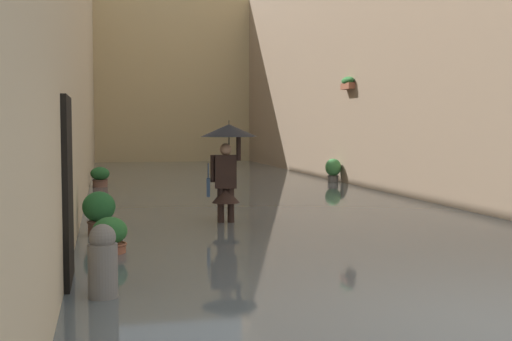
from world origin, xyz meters
TOP-DOWN VIEW (x-y plane):
  - ground_plane at (0.00, -13.77)m, footprint 68.84×68.84m
  - flood_water at (0.00, -13.77)m, footprint 8.39×33.53m
  - building_facade_far at (0.00, -28.43)m, footprint 11.19×1.80m
  - person_wading at (1.25, -6.69)m, footprint 1.01×1.01m
  - potted_plant_far_right at (3.47, -5.76)m, footprint 0.51×0.51m
  - potted_plant_far_left at (-3.54, -14.43)m, footprint 0.49×0.49m
  - potted_plant_mid_right at (3.32, -4.26)m, footprint 0.47×0.47m
  - potted_plant_near_right at (3.49, -14.39)m, footprint 0.54×0.54m
  - mooring_bollard at (3.41, -1.90)m, footprint 0.29×0.29m

SIDE VIEW (x-z plane):
  - ground_plane at x=0.00m, z-range 0.00..0.00m
  - flood_water at x=0.00m, z-range 0.00..0.17m
  - potted_plant_mid_right at x=3.32m, z-range 0.01..0.67m
  - potted_plant_near_right at x=3.49m, z-range 0.04..0.78m
  - mooring_bollard at x=3.41m, z-range 0.00..0.91m
  - potted_plant_far_right at x=3.47m, z-range 0.07..0.94m
  - potted_plant_far_left at x=-3.54m, z-range 0.07..0.97m
  - person_wading at x=1.25m, z-range 0.39..2.38m
  - building_facade_far at x=0.00m, z-range 0.00..8.22m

